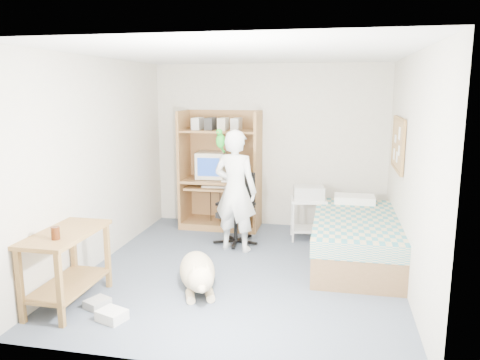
{
  "coord_description": "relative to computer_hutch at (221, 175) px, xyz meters",
  "views": [
    {
      "loc": [
        1.01,
        -5.15,
        2.12
      ],
      "look_at": [
        -0.09,
        0.23,
        1.05
      ],
      "focal_mm": 35.0,
      "sensor_mm": 36.0,
      "label": 1
    }
  ],
  "objects": [
    {
      "name": "dog",
      "position": [
        0.32,
        -2.35,
        -0.63
      ],
      "size": [
        0.64,
        1.13,
        0.44
      ],
      "rotation": [
        0.0,
        0.0,
        0.37
      ],
      "color": "tan",
      "rests_on": "floor"
    },
    {
      "name": "ceiling",
      "position": [
        0.7,
        -1.74,
        1.68
      ],
      "size": [
        3.6,
        4.0,
        0.02
      ],
      "primitive_type": "cube",
      "color": "white",
      "rests_on": "wall_back"
    },
    {
      "name": "wall_back",
      "position": [
        0.7,
        0.26,
        0.43
      ],
      "size": [
        3.6,
        0.02,
        2.5
      ],
      "primitive_type": "cube",
      "color": "beige",
      "rests_on": "floor"
    },
    {
      "name": "crt_monitor",
      "position": [
        -0.16,
        0.01,
        0.15
      ],
      "size": [
        0.46,
        0.48,
        0.4
      ],
      "rotation": [
        0.0,
        0.0,
        0.09
      ],
      "color": "beige",
      "rests_on": "computer_hutch"
    },
    {
      "name": "person",
      "position": [
        0.45,
        -1.02,
        -0.01
      ],
      "size": [
        0.66,
        0.5,
        1.61
      ],
      "primitive_type": "imported",
      "rotation": [
        0.0,
        0.0,
        2.93
      ],
      "color": "white",
      "rests_on": "floor"
    },
    {
      "name": "pencil_cup",
      "position": [
        0.34,
        -0.09,
        -0.0
      ],
      "size": [
        0.08,
        0.08,
        0.12
      ],
      "primitive_type": "cylinder",
      "color": "gold",
      "rests_on": "computer_hutch"
    },
    {
      "name": "drink_glass",
      "position": [
        -0.8,
        -3.16,
        -0.01
      ],
      "size": [
        0.08,
        0.08,
        0.12
      ],
      "primitive_type": "cylinder",
      "color": "#3D1A09",
      "rests_on": "side_desk"
    },
    {
      "name": "floor",
      "position": [
        0.7,
        -1.74,
        -0.82
      ],
      "size": [
        4.0,
        4.0,
        0.0
      ],
      "primitive_type": "plane",
      "color": "#46505F",
      "rests_on": "ground"
    },
    {
      "name": "keyboard",
      "position": [
        -0.03,
        -0.16,
        -0.15
      ],
      "size": [
        0.46,
        0.18,
        0.03
      ],
      "primitive_type": "cube",
      "rotation": [
        0.0,
        0.0,
        0.04
      ],
      "color": "beige",
      "rests_on": "computer_hutch"
    },
    {
      "name": "parrot",
      "position": [
        0.24,
        -1.01,
        0.66
      ],
      "size": [
        0.12,
        0.21,
        0.33
      ],
      "rotation": [
        0.0,
        0.0,
        -0.22
      ],
      "color": "#138815",
      "rests_on": "person"
    },
    {
      "name": "floor_box_b",
      "position": [
        -0.54,
        -2.96,
        -0.78
      ],
      "size": [
        0.25,
        0.27,
        0.08
      ],
      "primitive_type": "cube",
      "rotation": [
        0.0,
        0.0,
        -0.41
      ],
      "color": "#ADACA8",
      "rests_on": "floor"
    },
    {
      "name": "printer_cart",
      "position": [
        1.36,
        -0.38,
        -0.43
      ],
      "size": [
        0.55,
        0.47,
        0.59
      ],
      "rotation": [
        0.0,
        0.0,
        0.15
      ],
      "color": "silver",
      "rests_on": "floor"
    },
    {
      "name": "corkboard",
      "position": [
        2.47,
        -0.84,
        0.63
      ],
      "size": [
        0.04,
        0.94,
        0.66
      ],
      "color": "olive",
      "rests_on": "wall_right"
    },
    {
      "name": "computer_hutch",
      "position": [
        0.0,
        0.0,
        0.0
      ],
      "size": [
        1.2,
        0.63,
        1.8
      ],
      "color": "brown",
      "rests_on": "floor"
    },
    {
      "name": "wall_right",
      "position": [
        2.5,
        -1.74,
        0.43
      ],
      "size": [
        0.02,
        4.0,
        2.5
      ],
      "primitive_type": "cube",
      "color": "beige",
      "rests_on": "floor"
    },
    {
      "name": "bed",
      "position": [
        2.0,
        -1.12,
        -0.53
      ],
      "size": [
        1.02,
        2.02,
        0.66
      ],
      "color": "brown",
      "rests_on": "floor"
    },
    {
      "name": "office_chair",
      "position": [
        0.41,
        -0.72,
        -0.47
      ],
      "size": [
        0.55,
        0.55,
        0.97
      ],
      "rotation": [
        0.0,
        0.0,
        -0.22
      ],
      "color": "black",
      "rests_on": "floor"
    },
    {
      "name": "side_desk",
      "position": [
        -0.85,
        -2.94,
        -0.33
      ],
      "size": [
        0.5,
        1.0,
        0.75
      ],
      "color": "brown",
      "rests_on": "floor"
    },
    {
      "name": "wall_left",
      "position": [
        -1.1,
        -1.74,
        0.43
      ],
      "size": [
        0.02,
        4.0,
        2.5
      ],
      "primitive_type": "cube",
      "color": "beige",
      "rests_on": "floor"
    },
    {
      "name": "floor_box_a",
      "position": [
        -0.27,
        -3.18,
        -0.77
      ],
      "size": [
        0.3,
        0.27,
        0.1
      ],
      "primitive_type": "cube",
      "rotation": [
        0.0,
        0.0,
        -0.34
      ],
      "color": "silver",
      "rests_on": "floor"
    },
    {
      "name": "printer",
      "position": [
        1.36,
        -0.38,
        -0.14
      ],
      "size": [
        0.46,
        0.38,
        0.18
      ],
      "primitive_type": "cube",
      "rotation": [
        0.0,
        0.0,
        0.15
      ],
      "color": "#B1B1AC",
      "rests_on": "printer_cart"
    }
  ]
}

